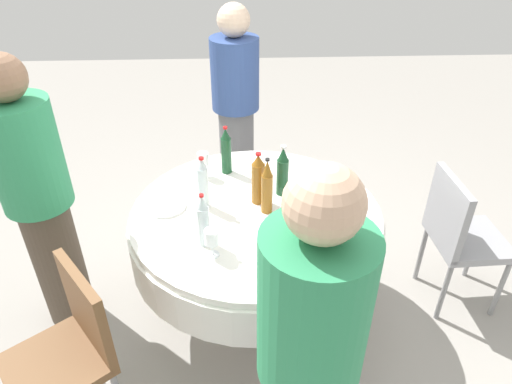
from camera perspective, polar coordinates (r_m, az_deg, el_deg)
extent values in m
plane|color=gray|center=(2.93, 0.00, -14.08)|extent=(10.00, 10.00, 0.00)
cylinder|color=white|center=(2.45, 0.00, -2.63)|extent=(1.32, 1.32, 0.04)
cylinder|color=white|center=(2.53, 0.00, -5.01)|extent=(1.35, 1.35, 0.22)
cylinder|color=slate|center=(2.76, 0.00, -10.71)|extent=(0.14, 0.14, 0.48)
cylinder|color=slate|center=(2.92, 0.00, -13.88)|extent=(0.56, 0.56, 0.03)
cylinder|color=#8C5619|center=(2.37, 1.36, -0.21)|extent=(0.06, 0.06, 0.22)
cone|color=#8C5619|center=(2.29, 1.41, 2.96)|extent=(0.05, 0.05, 0.09)
cylinder|color=black|center=(2.26, 1.42, 4.03)|extent=(0.02, 0.02, 0.01)
cylinder|color=#194728|center=(2.72, -3.69, 4.53)|extent=(0.06, 0.06, 0.22)
cone|color=#194728|center=(2.65, -3.80, 7.22)|extent=(0.06, 0.06, 0.06)
cylinder|color=red|center=(2.64, -3.83, 7.94)|extent=(0.02, 0.02, 0.01)
cylinder|color=#8C5619|center=(2.44, 0.27, 1.07)|extent=(0.07, 0.07, 0.23)
cone|color=#8C5619|center=(2.37, 0.28, 4.00)|extent=(0.06, 0.06, 0.06)
cylinder|color=red|center=(2.35, 0.28, 4.72)|extent=(0.03, 0.03, 0.01)
cylinder|color=silver|center=(2.17, -6.48, -4.22)|extent=(0.06, 0.06, 0.21)
cone|color=silver|center=(2.09, -6.70, -1.29)|extent=(0.05, 0.05, 0.06)
cylinder|color=red|center=(2.07, -6.77, -0.44)|extent=(0.02, 0.02, 0.01)
cylinder|color=silver|center=(2.42, -6.52, 0.53)|extent=(0.06, 0.06, 0.24)
cone|color=silver|center=(2.34, -6.74, 3.47)|extent=(0.05, 0.05, 0.05)
cylinder|color=red|center=(2.33, -6.79, 4.15)|extent=(0.03, 0.03, 0.01)
cylinder|color=#8C5619|center=(2.19, 10.53, -4.01)|extent=(0.07, 0.07, 0.22)
cone|color=#8C5619|center=(2.11, 10.93, -0.84)|extent=(0.06, 0.06, 0.08)
cylinder|color=red|center=(2.09, 11.06, 0.15)|extent=(0.03, 0.03, 0.01)
cylinder|color=#194728|center=(2.52, 3.28, 1.86)|extent=(0.07, 0.07, 0.21)
cone|color=#194728|center=(2.45, 3.39, 4.69)|extent=(0.06, 0.06, 0.07)
cylinder|color=silver|center=(2.43, 3.42, 5.58)|extent=(0.03, 0.03, 0.01)
cylinder|color=white|center=(2.74, -6.42, 2.01)|extent=(0.06, 0.06, 0.00)
cylinder|color=white|center=(2.72, -6.47, 2.70)|extent=(0.01, 0.01, 0.07)
cylinder|color=white|center=(2.69, -6.57, 4.07)|extent=(0.07, 0.07, 0.08)
cylinder|color=gold|center=(2.70, -6.54, 3.67)|extent=(0.06, 0.06, 0.03)
cylinder|color=white|center=(2.17, -5.34, -7.72)|extent=(0.06, 0.06, 0.00)
cylinder|color=white|center=(2.14, -5.39, -7.01)|extent=(0.01, 0.01, 0.07)
cylinder|color=white|center=(2.10, -5.49, -5.54)|extent=(0.07, 0.07, 0.07)
cylinder|color=white|center=(2.14, 2.72, -8.06)|extent=(0.22, 0.22, 0.02)
ellipsoid|color=tan|center=(2.12, 2.73, -7.70)|extent=(0.10, 0.09, 0.02)
cylinder|color=white|center=(2.50, -11.04, -1.72)|extent=(0.21, 0.21, 0.02)
cylinder|color=white|center=(2.42, 6.38, -2.50)|extent=(0.25, 0.25, 0.02)
cube|color=silver|center=(2.67, -0.02, 1.33)|extent=(0.18, 0.07, 0.00)
cylinder|color=slate|center=(3.59, -2.35, 4.28)|extent=(0.26, 0.26, 0.83)
cylinder|color=#334C8C|center=(3.32, -2.62, 14.36)|extent=(0.34, 0.34, 0.50)
sphere|color=beige|center=(3.22, -2.80, 20.47)|extent=(0.22, 0.22, 0.22)
cylinder|color=#4C3F33|center=(2.85, -23.18, -7.96)|extent=(0.26, 0.26, 0.81)
cylinder|color=#2D8C59|center=(2.49, -26.60, 4.03)|extent=(0.34, 0.34, 0.56)
sphere|color=#8C664C|center=(2.34, -29.00, 12.29)|extent=(0.22, 0.22, 0.22)
cylinder|color=#2D8C59|center=(1.43, 7.14, -14.16)|extent=(0.34, 0.34, 0.55)
sphere|color=#D8AD8C|center=(1.18, 8.41, -1.46)|extent=(0.22, 0.22, 0.22)
cube|color=brown|center=(2.28, -23.49, -19.03)|extent=(0.56, 0.56, 0.04)
cube|color=brown|center=(2.15, -20.25, -13.57)|extent=(0.34, 0.28, 0.42)
cylinder|color=gray|center=(2.59, -20.03, -18.22)|extent=(0.03, 0.03, 0.43)
cube|color=#99999E|center=(2.97, 24.80, -5.40)|extent=(0.42, 0.42, 0.04)
cube|color=#99999E|center=(2.77, 22.54, -2.33)|extent=(0.40, 0.06, 0.42)
cylinder|color=gray|center=(3.09, 27.94, -10.48)|extent=(0.03, 0.03, 0.43)
cylinder|color=gray|center=(3.30, 25.18, -6.53)|extent=(0.03, 0.03, 0.43)
cylinder|color=gray|center=(2.93, 22.19, -11.37)|extent=(0.03, 0.03, 0.43)
cylinder|color=gray|center=(3.15, 19.74, -7.13)|extent=(0.03, 0.03, 0.43)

